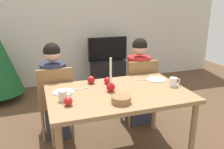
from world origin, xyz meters
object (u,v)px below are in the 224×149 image
(plate_left, at_px, (63,92))
(plate_right, at_px, (156,80))
(mug_right, at_px, (173,82))
(apple_by_right_mug, at_px, (107,81))
(chair_left, at_px, (56,98))
(tv_stand, at_px, (108,72))
(bowl_walnuts, at_px, (121,99))
(apple_near_candle, at_px, (91,80))
(dining_table, at_px, (118,99))
(chair_right, at_px, (139,88))
(candle_centerpiece, at_px, (111,85))
(apple_by_left_plate, at_px, (68,101))
(person_right_child, at_px, (138,83))
(tv, at_px, (108,49))
(person_left_child, at_px, (55,92))
(mug_left, at_px, (63,96))

(plate_left, height_order, plate_right, same)
(mug_right, distance_m, apple_by_right_mug, 0.71)
(chair_left, relative_size, plate_left, 4.40)
(chair_left, distance_m, tv_stand, 2.08)
(plate_left, height_order, bowl_walnuts, bowl_walnuts)
(plate_right, relative_size, apple_near_candle, 2.47)
(dining_table, relative_size, chair_right, 1.56)
(candle_centerpiece, bearing_deg, apple_near_candle, 113.87)
(apple_by_left_plate, bearing_deg, person_right_child, 37.78)
(tv, height_order, apple_by_right_mug, tv)
(person_left_child, height_order, mug_right, person_left_child)
(dining_table, xyz_separation_m, plate_right, (0.54, 0.20, 0.09))
(chair_right, height_order, bowl_walnuts, chair_right)
(chair_left, relative_size, person_left_child, 0.77)
(bowl_walnuts, bearing_deg, candle_centerpiece, 90.80)
(apple_near_candle, distance_m, apple_by_right_mug, 0.18)
(dining_table, bearing_deg, plate_right, 20.38)
(candle_centerpiece, bearing_deg, bowl_walnuts, -89.20)
(person_right_child, height_order, apple_near_candle, person_right_child)
(apple_by_right_mug, bearing_deg, apple_by_left_plate, -138.88)
(chair_right, distance_m, mug_left, 1.29)
(tv_stand, bearing_deg, mug_right, -90.07)
(dining_table, bearing_deg, person_right_child, 50.89)
(chair_left, distance_m, mug_right, 1.38)
(dining_table, relative_size, candle_centerpiece, 4.05)
(person_left_child, height_order, mug_left, person_left_child)
(apple_near_candle, xyz_separation_m, apple_by_left_plate, (-0.32, -0.49, -0.00))
(person_left_child, bearing_deg, apple_by_right_mug, -35.30)
(chair_right, bearing_deg, chair_left, 180.00)
(dining_table, relative_size, apple_by_left_plate, 17.89)
(mug_right, bearing_deg, tv, 89.93)
(candle_centerpiece, xyz_separation_m, plate_left, (-0.46, 0.12, -0.06))
(plate_left, relative_size, apple_by_right_mug, 2.74)
(tv, xyz_separation_m, apple_near_candle, (-0.81, -1.98, 0.08))
(apple_near_candle, bearing_deg, chair_left, 142.93)
(candle_centerpiece, relative_size, mug_left, 2.76)
(dining_table, height_order, plate_left, plate_left)
(chair_right, height_order, tv, tv)
(tv_stand, bearing_deg, chair_right, -93.04)
(plate_right, relative_size, mug_left, 1.66)
(dining_table, distance_m, apple_by_left_plate, 0.56)
(apple_near_candle, bearing_deg, plate_right, -9.62)
(mug_right, bearing_deg, apple_by_left_plate, -173.46)
(apple_by_left_plate, height_order, apple_by_right_mug, apple_by_left_plate)
(mug_left, relative_size, apple_near_candle, 1.49)
(candle_centerpiece, bearing_deg, mug_left, -170.76)
(dining_table, bearing_deg, apple_by_right_mug, 97.71)
(dining_table, distance_m, person_left_child, 0.87)
(person_left_child, relative_size, mug_right, 9.30)
(person_left_child, height_order, apple_by_right_mug, person_left_child)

